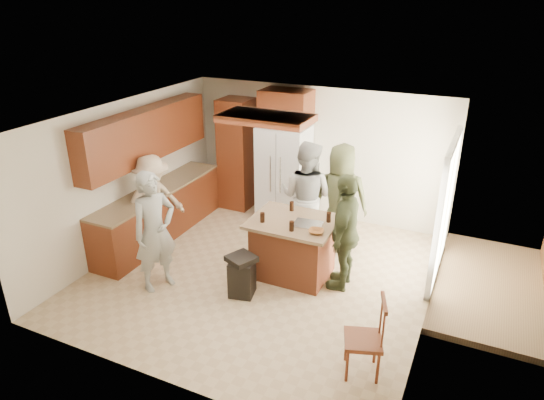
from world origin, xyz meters
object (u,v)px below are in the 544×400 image
at_px(person_counter, 153,203).
at_px(refrigerator, 284,173).
at_px(person_side_right, 345,232).
at_px(spindle_chair, 365,340).
at_px(person_behind_left, 306,197).
at_px(kitchen_island, 293,247).
at_px(person_behind_right, 341,198).
at_px(person_front_left, 155,232).
at_px(trash_bin, 242,275).

distance_m(person_counter, refrigerator, 2.55).
xyz_separation_m(person_side_right, spindle_chair, (0.76, -1.65, -0.43)).
height_order(person_behind_left, spindle_chair, person_behind_left).
xyz_separation_m(person_behind_left, spindle_chair, (1.69, -2.51, -0.49)).
distance_m(kitchen_island, spindle_chair, 2.24).
xyz_separation_m(person_behind_left, kitchen_island, (0.14, -0.89, -0.47)).
distance_m(person_behind_right, person_counter, 3.11).
relative_size(person_front_left, person_side_right, 1.02).
bearing_deg(person_counter, kitchen_island, -60.57).
bearing_deg(person_behind_left, person_counter, 29.23).
relative_size(person_behind_left, person_behind_right, 1.03).
xyz_separation_m(person_behind_right, person_counter, (-2.82, -1.32, -0.09)).
bearing_deg(person_counter, trash_bin, -82.44).
distance_m(refrigerator, kitchen_island, 2.19).
distance_m(person_behind_left, kitchen_island, 1.02).
relative_size(person_front_left, spindle_chair, 1.82).
bearing_deg(person_behind_left, spindle_chair, 128.03).
xyz_separation_m(person_front_left, person_side_right, (2.47, 1.17, -0.02)).
height_order(person_behind_right, trash_bin, person_behind_right).
relative_size(person_behind_left, trash_bin, 3.01).
bearing_deg(kitchen_island, trash_bin, -119.25).
relative_size(kitchen_island, spindle_chair, 1.29).
distance_m(kitchen_island, trash_bin, 0.95).
relative_size(person_behind_left, kitchen_island, 1.48).
distance_m(person_front_left, trash_bin, 1.40).
bearing_deg(person_behind_left, kitchen_island, 102.94).
bearing_deg(kitchen_island, person_front_left, -146.01).
distance_m(person_side_right, person_counter, 3.24).
bearing_deg(refrigerator, person_front_left, -102.80).
distance_m(person_front_left, refrigerator, 3.12).
height_order(person_behind_left, trash_bin, person_behind_left).
bearing_deg(person_behind_right, person_behind_left, 11.78).
distance_m(refrigerator, trash_bin, 2.83).
bearing_deg(trash_bin, kitchen_island, 60.75).
height_order(person_front_left, person_behind_right, person_behind_right).
xyz_separation_m(person_side_right, refrigerator, (-1.78, 1.87, 0.01)).
xyz_separation_m(person_side_right, person_counter, (-3.23, -0.23, -0.05)).
bearing_deg(spindle_chair, person_front_left, 171.52).
relative_size(person_front_left, person_behind_left, 0.96).
height_order(refrigerator, trash_bin, refrigerator).
height_order(person_side_right, kitchen_island, person_side_right).
height_order(person_behind_right, kitchen_island, person_behind_right).
xyz_separation_m(person_behind_right, person_side_right, (0.41, -1.10, -0.04)).
xyz_separation_m(refrigerator, kitchen_island, (0.99, -1.91, -0.43)).
xyz_separation_m(person_behind_left, person_side_right, (0.93, -0.86, -0.06)).
bearing_deg(person_front_left, kitchen_island, -32.10).
bearing_deg(trash_bin, spindle_chair, -21.80).
xyz_separation_m(kitchen_island, spindle_chair, (1.55, -1.62, -0.02)).
distance_m(person_front_left, person_counter, 1.21).
bearing_deg(person_front_left, person_behind_left, -13.38).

